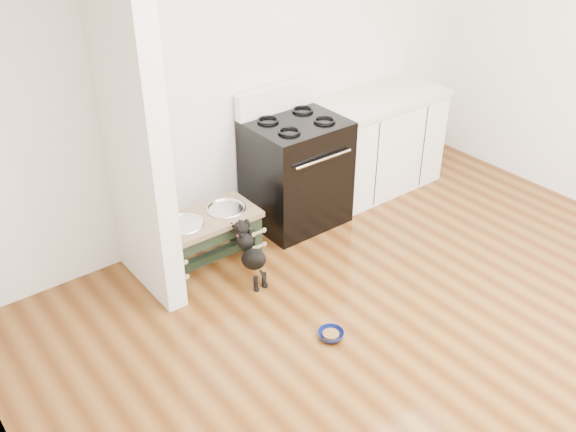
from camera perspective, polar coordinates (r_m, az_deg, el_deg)
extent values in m
plane|color=#4C270D|center=(4.34, 16.29, -13.17)|extent=(5.00, 5.00, 0.00)
plane|color=silver|center=(5.20, -3.88, 13.25)|extent=(5.00, 0.00, 5.00)
plane|color=silver|center=(2.29, -21.07, -16.02)|extent=(0.00, 5.00, 5.00)
cube|color=silver|center=(4.34, -13.86, 8.66)|extent=(0.15, 0.80, 2.70)
cube|color=black|center=(5.42, 0.70, 3.90)|extent=(0.76, 0.65, 0.92)
cube|color=black|center=(5.24, 2.80, 2.08)|extent=(0.58, 0.02, 0.50)
cylinder|color=silver|center=(5.06, 3.19, 5.06)|extent=(0.56, 0.02, 0.02)
cube|color=white|center=(5.39, -1.10, 10.36)|extent=(0.76, 0.08, 0.22)
torus|color=black|center=(5.02, 0.11, 7.53)|extent=(0.18, 0.18, 0.02)
torus|color=black|center=(5.23, 3.26, 8.49)|extent=(0.18, 0.18, 0.02)
torus|color=black|center=(5.22, -1.79, 8.50)|extent=(0.18, 0.18, 0.02)
torus|color=black|center=(5.43, 1.32, 9.41)|extent=(0.18, 0.18, 0.02)
cube|color=white|center=(6.05, 7.90, 6.32)|extent=(1.20, 0.60, 0.86)
cube|color=beige|center=(5.87, 8.23, 10.34)|extent=(1.24, 0.64, 0.05)
cube|color=black|center=(6.06, 9.37, 2.21)|extent=(1.20, 0.06, 0.10)
cube|color=black|center=(4.87, -10.70, -3.82)|extent=(0.07, 0.38, 0.40)
cube|color=black|center=(5.15, -3.85, -1.12)|extent=(0.07, 0.38, 0.40)
cube|color=black|center=(4.79, -6.19, -1.89)|extent=(0.64, 0.03, 0.10)
cube|color=black|center=(5.08, -7.08, -3.68)|extent=(0.64, 0.07, 0.07)
cube|color=brown|center=(4.88, -7.34, -0.30)|extent=(0.80, 0.43, 0.04)
cylinder|color=silver|center=(4.81, -9.24, -0.99)|extent=(0.27, 0.27, 0.05)
cylinder|color=silver|center=(4.96, -5.51, 0.41)|extent=(0.27, 0.27, 0.05)
torus|color=silver|center=(4.79, -9.26, -0.72)|extent=(0.31, 0.31, 0.02)
torus|color=silver|center=(4.95, -5.52, 0.68)|extent=(0.31, 0.31, 0.02)
cylinder|color=black|center=(4.78, -2.88, -6.00)|extent=(0.04, 0.04, 0.12)
cylinder|color=black|center=(4.82, -2.13, -5.67)|extent=(0.04, 0.04, 0.12)
sphere|color=black|center=(4.80, -2.79, -6.51)|extent=(0.04, 0.04, 0.04)
sphere|color=black|center=(4.84, -2.05, -6.17)|extent=(0.04, 0.04, 0.04)
ellipsoid|color=black|center=(4.76, -3.09, -3.86)|extent=(0.14, 0.33, 0.29)
sphere|color=black|center=(4.76, -3.85, -2.15)|extent=(0.13, 0.13, 0.13)
sphere|color=black|center=(4.74, -4.15, -1.06)|extent=(0.11, 0.11, 0.11)
sphere|color=black|center=(4.78, -5.04, -0.82)|extent=(0.04, 0.04, 0.04)
sphere|color=black|center=(4.81, -4.30, -0.53)|extent=(0.04, 0.04, 0.04)
cylinder|color=black|center=(4.73, -2.18, -5.48)|extent=(0.02, 0.09, 0.11)
torus|color=#BF386D|center=(4.76, -4.02, -1.59)|extent=(0.11, 0.07, 0.10)
imported|color=#0C1755|center=(4.40, 3.83, -10.51)|extent=(0.21, 0.21, 0.06)
cylinder|color=brown|center=(4.40, 3.83, -10.47)|extent=(0.11, 0.11, 0.02)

